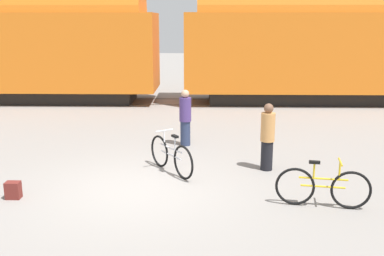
{
  "coord_description": "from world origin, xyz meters",
  "views": [
    {
      "loc": [
        1.34,
        -8.77,
        3.4
      ],
      "look_at": [
        1.12,
        0.85,
        1.1
      ],
      "focal_mm": 42.0,
      "sensor_mm": 36.0,
      "label": 1
    }
  ],
  "objects_px": {
    "person_in_tan": "(267,137)",
    "backpack": "(13,190)",
    "person_in_purple": "(185,118)",
    "bicycle_silver": "(171,156)",
    "bicycle_yellow": "(323,187)",
    "freight_train": "(171,39)"
  },
  "relations": [
    {
      "from": "person_in_tan",
      "to": "backpack",
      "type": "height_order",
      "value": "person_in_tan"
    },
    {
      "from": "person_in_purple",
      "to": "bicycle_silver",
      "type": "bearing_deg",
      "value": -28.19
    },
    {
      "from": "bicycle_yellow",
      "to": "bicycle_silver",
      "type": "distance_m",
      "value": 3.52
    },
    {
      "from": "person_in_purple",
      "to": "person_in_tan",
      "type": "bearing_deg",
      "value": 21.24
    },
    {
      "from": "bicycle_yellow",
      "to": "backpack",
      "type": "height_order",
      "value": "bicycle_yellow"
    },
    {
      "from": "freight_train",
      "to": "backpack",
      "type": "xyz_separation_m",
      "value": [
        -2.36,
        -10.87,
        -2.5
      ]
    },
    {
      "from": "freight_train",
      "to": "bicycle_yellow",
      "type": "distance_m",
      "value": 11.93
    },
    {
      "from": "person_in_purple",
      "to": "backpack",
      "type": "distance_m",
      "value": 5.15
    },
    {
      "from": "bicycle_silver",
      "to": "person_in_tan",
      "type": "xyz_separation_m",
      "value": [
        2.22,
        0.25,
        0.39
      ]
    },
    {
      "from": "bicycle_yellow",
      "to": "person_in_purple",
      "type": "relative_size",
      "value": 1.1
    },
    {
      "from": "backpack",
      "to": "person_in_purple",
      "type": "bearing_deg",
      "value": 50.78
    },
    {
      "from": "bicycle_yellow",
      "to": "backpack",
      "type": "xyz_separation_m",
      "value": [
        -5.95,
        0.27,
        -0.22
      ]
    },
    {
      "from": "freight_train",
      "to": "backpack",
      "type": "bearing_deg",
      "value": -102.25
    },
    {
      "from": "person_in_tan",
      "to": "person_in_purple",
      "type": "bearing_deg",
      "value": 91.93
    },
    {
      "from": "freight_train",
      "to": "person_in_tan",
      "type": "height_order",
      "value": "freight_train"
    },
    {
      "from": "bicycle_silver",
      "to": "backpack",
      "type": "bearing_deg",
      "value": -151.52
    },
    {
      "from": "freight_train",
      "to": "person_in_purple",
      "type": "distance_m",
      "value": 7.21
    },
    {
      "from": "bicycle_silver",
      "to": "person_in_purple",
      "type": "distance_m",
      "value": 2.38
    },
    {
      "from": "person_in_purple",
      "to": "backpack",
      "type": "xyz_separation_m",
      "value": [
        -3.23,
        -3.96,
        -0.62
      ]
    },
    {
      "from": "person_in_purple",
      "to": "person_in_tan",
      "type": "xyz_separation_m",
      "value": [
        1.98,
        -2.08,
        0.0
      ]
    },
    {
      "from": "person_in_purple",
      "to": "freight_train",
      "type": "bearing_deg",
      "value": 164.91
    },
    {
      "from": "bicycle_silver",
      "to": "person_in_purple",
      "type": "height_order",
      "value": "person_in_purple"
    }
  ]
}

